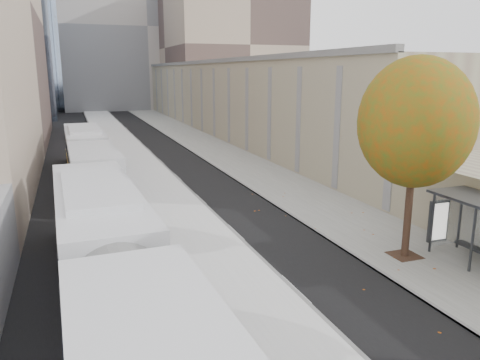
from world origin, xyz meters
name	(u,v)px	position (x,y,z in m)	size (l,w,h in m)	color
bus_platform	(135,165)	(-3.88, 35.00, 0.07)	(4.25, 150.00, 0.15)	silver
sidewalk	(233,159)	(4.12, 35.00, 0.04)	(4.75, 150.00, 0.08)	gray
building_tan	(242,93)	(15.50, 64.00, 4.00)	(18.00, 92.00, 8.00)	gray
building_far_block	(140,30)	(6.00, 96.00, 15.00)	(30.00, 18.00, 30.00)	#9E9691
tree_c	(416,123)	(3.60, 13.00, 5.25)	(4.20, 4.20, 7.28)	black
bus_near	(114,274)	(-7.47, 11.41, 1.70)	(3.38, 18.73, 3.11)	silver
bus_far	(88,157)	(-7.32, 31.07, 1.60)	(2.97, 17.64, 2.93)	silver
distant_car	(74,132)	(-7.95, 53.28, 0.58)	(1.38, 3.42, 1.16)	silver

